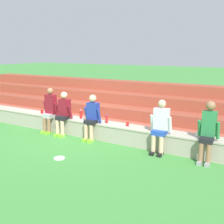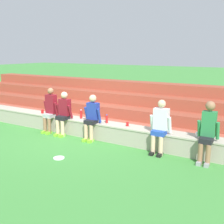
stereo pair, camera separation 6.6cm
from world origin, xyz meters
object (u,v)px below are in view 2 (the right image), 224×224
(person_center, at_px, (92,116))
(plastic_cup_middle, at_px, (42,111))
(plastic_cup_left_end, at_px, (197,134))
(person_left_of_center, at_px, (63,112))
(person_right_of_center, at_px, (160,125))
(plastic_cup_right_end, at_px, (127,124))
(water_bottle_center_gap, at_px, (81,114))
(person_far_right, at_px, (208,130))
(water_bottle_near_left, at_px, (107,119))
(frisbee, at_px, (59,158))
(person_far_left, at_px, (50,109))

(person_center, bearing_deg, plastic_cup_middle, 174.04)
(plastic_cup_left_end, relative_size, plastic_cup_middle, 0.93)
(plastic_cup_left_end, bearing_deg, person_left_of_center, -176.02)
(person_center, xyz_separation_m, person_right_of_center, (2.08, -0.01, 0.02))
(plastic_cup_right_end, bearing_deg, water_bottle_center_gap, 177.98)
(person_right_of_center, xyz_separation_m, person_far_right, (1.15, 0.01, 0.04))
(person_center, bearing_deg, plastic_cup_right_end, 13.20)
(water_bottle_near_left, height_order, frisbee, water_bottle_near_left)
(person_far_left, xyz_separation_m, person_far_right, (4.81, 0.01, 0.02))
(person_right_of_center, bearing_deg, person_center, 179.78)
(plastic_cup_right_end, bearing_deg, person_center, -166.80)
(person_right_of_center, bearing_deg, plastic_cup_middle, 176.85)
(person_center, xyz_separation_m, plastic_cup_right_end, (1.03, 0.24, -0.15))
(person_far_right, xyz_separation_m, water_bottle_near_left, (-2.86, 0.23, -0.14))
(person_right_of_center, distance_m, frisbee, 2.62)
(person_far_right, bearing_deg, person_center, -179.96)
(person_far_left, xyz_separation_m, plastic_cup_left_end, (4.53, 0.26, -0.19))
(person_far_right, bearing_deg, water_bottle_near_left, 175.33)
(person_center, relative_size, water_bottle_center_gap, 4.72)
(person_left_of_center, height_order, person_right_of_center, person_right_of_center)
(person_far_right, distance_m, water_bottle_near_left, 2.88)
(person_left_of_center, xyz_separation_m, plastic_cup_middle, (-1.13, 0.25, -0.15))
(person_right_of_center, distance_m, plastic_cup_middle, 4.25)
(person_far_left, bearing_deg, frisbee, -42.80)
(plastic_cup_left_end, distance_m, plastic_cup_middle, 5.10)
(water_bottle_near_left, height_order, plastic_cup_left_end, water_bottle_near_left)
(person_left_of_center, bearing_deg, frisbee, -53.67)
(plastic_cup_right_end, bearing_deg, person_left_of_center, -172.64)
(person_far_left, relative_size, plastic_cup_right_end, 12.77)
(person_right_of_center, bearing_deg, person_far_right, 0.51)
(person_center, height_order, water_bottle_center_gap, person_center)
(person_far_left, height_order, person_center, person_far_left)
(water_bottle_center_gap, distance_m, plastic_cup_right_end, 1.64)
(plastic_cup_right_end, bearing_deg, plastic_cup_left_end, 0.28)
(person_left_of_center, distance_m, person_far_right, 4.26)
(water_bottle_center_gap, distance_m, frisbee, 2.11)
(person_right_of_center, distance_m, water_bottle_near_left, 1.73)
(water_bottle_near_left, bearing_deg, plastic_cup_right_end, 0.54)
(water_bottle_near_left, xyz_separation_m, frisbee, (-0.25, -1.82, -0.61))
(water_bottle_near_left, distance_m, water_bottle_center_gap, 0.97)
(water_bottle_near_left, bearing_deg, water_bottle_center_gap, 176.20)
(person_left_of_center, bearing_deg, person_center, 1.35)
(person_left_of_center, xyz_separation_m, plastic_cup_left_end, (3.98, 0.28, -0.15))
(frisbee, bearing_deg, water_bottle_center_gap, 110.83)
(person_far_right, xyz_separation_m, frisbee, (-3.11, -1.59, -0.76))
(plastic_cup_left_end, bearing_deg, person_right_of_center, -163.30)
(plastic_cup_right_end, xyz_separation_m, plastic_cup_middle, (-3.19, -0.02, 0.01))
(plastic_cup_right_end, bearing_deg, person_far_left, -174.47)
(water_bottle_near_left, relative_size, plastic_cup_left_end, 2.19)
(water_bottle_near_left, bearing_deg, frisbee, -97.75)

